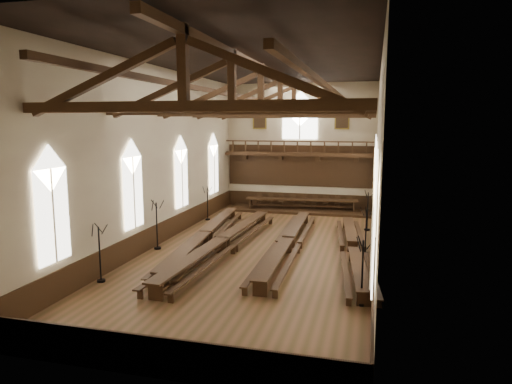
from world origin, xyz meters
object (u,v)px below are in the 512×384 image
candelabrum_right_mid (366,240)px  candelabrum_left_mid (157,234)px  dais (301,210)px  high_table (301,200)px  candelabrum_left_far (208,210)px  refectory_row_d (353,247)px  candelabrum_right_near (362,284)px  refectory_row_b (223,241)px  refectory_row_a (205,235)px  refectory_row_c (288,240)px  candelabrum_right_far (367,218)px  candelabrum_left_near (100,264)px

candelabrum_right_mid → candelabrum_left_mid: bearing=-170.6°
candelabrum_right_mid → dais: bearing=115.3°
high_table → candelabrum_left_far: candelabrum_left_far is taller
refectory_row_d → candelabrum_right_near: (0.61, -6.43, 0.32)m
candelabrum_left_mid → candelabrum_right_mid: 11.25m
refectory_row_b → dais: bearing=79.3°
refectory_row_a → high_table: bearing=71.0°
refectory_row_c → candelabrum_right_far: bearing=55.0°
refectory_row_b → candelabrum_right_far: size_ratio=5.71×
refectory_row_a → candelabrum_left_far: 6.66m
refectory_row_a → dais: 11.73m
candelabrum_right_near → refectory_row_a: bearing=143.0°
candelabrum_left_mid → candelabrum_right_far: bearing=33.9°
dais → candelabrum_right_mid: 11.97m
refectory_row_d → candelabrum_right_near: size_ratio=5.14×
candelabrum_left_far → candelabrum_left_near: bearing=-90.0°
refectory_row_a → refectory_row_d: refectory_row_a is taller
refectory_row_d → high_table: high_table is taller
candelabrum_left_far → candelabrum_right_mid: candelabrum_right_mid is taller
refectory_row_b → refectory_row_c: size_ratio=1.04×
dais → candelabrum_right_far: candelabrum_right_far is taller
candelabrum_left_far → refectory_row_d: bearing=-32.2°
refectory_row_a → candelabrum_right_near: 11.18m
refectory_row_a → refectory_row_b: refectory_row_b is taller
candelabrum_right_mid → candelabrum_left_near: bearing=-146.9°
refectory_row_a → refectory_row_d: (8.31, -0.31, -0.07)m
refectory_row_c → candelabrum_right_mid: size_ratio=5.68×
refectory_row_a → candelabrum_right_near: bearing=-37.0°
dais → refectory_row_b: bearing=-100.7°
refectory_row_c → candelabrum_left_far: (-6.98, 6.28, 0.19)m
refectory_row_a → candelabrum_left_near: bearing=-107.3°
refectory_row_d → candelabrum_right_near: candelabrum_right_near is taller
refectory_row_b → refectory_row_c: 3.52m
refectory_row_d → candelabrum_right_far: 6.24m
candelabrum_left_mid → dais: bearing=64.6°
refectory_row_a → candelabrum_right_near: (8.92, -6.73, 0.25)m
refectory_row_d → dais: (-4.50, 11.38, -0.40)m
refectory_row_b → high_table: bearing=79.3°
refectory_row_c → dais: 11.12m
refectory_row_b → high_table: 12.48m
candelabrum_right_mid → high_table: bearing=115.3°
candelabrum_left_mid → high_table: bearing=64.6°
refectory_row_c → candelabrum_right_near: bearing=-58.5°
dais → candelabrum_left_mid: candelabrum_left_mid is taller
candelabrum_right_near → candelabrum_right_far: bearing=90.0°
dais → high_table: (0.00, 0.00, 0.78)m
candelabrum_left_near → refectory_row_a: bearing=72.7°
high_table → refectory_row_b: bearing=-100.7°
candelabrum_left_far → candelabrum_right_mid: 12.62m
refectory_row_a → candelabrum_left_far: candelabrum_left_far is taller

